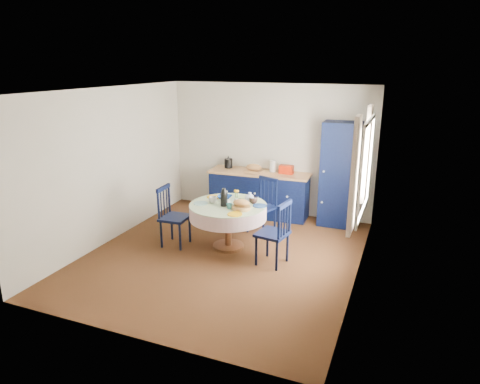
% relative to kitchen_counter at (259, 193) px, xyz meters
% --- Properties ---
extents(floor, '(4.50, 4.50, 0.00)m').
position_rel_kitchen_counter_xyz_m(floor, '(0.10, -1.96, -0.45)').
color(floor, black).
rests_on(floor, ground).
extents(ceiling, '(4.50, 4.50, 0.00)m').
position_rel_kitchen_counter_xyz_m(ceiling, '(0.10, -1.96, 2.05)').
color(ceiling, white).
rests_on(ceiling, wall_back).
extents(wall_back, '(4.00, 0.02, 2.50)m').
position_rel_kitchen_counter_xyz_m(wall_back, '(0.10, 0.29, 0.80)').
color(wall_back, beige).
rests_on(wall_back, floor).
extents(wall_left, '(0.02, 4.50, 2.50)m').
position_rel_kitchen_counter_xyz_m(wall_left, '(-1.90, -1.96, 0.80)').
color(wall_left, beige).
rests_on(wall_left, floor).
extents(wall_right, '(0.02, 4.50, 2.50)m').
position_rel_kitchen_counter_xyz_m(wall_right, '(2.10, -1.96, 0.80)').
color(wall_right, beige).
rests_on(wall_right, floor).
extents(window, '(0.10, 1.74, 1.45)m').
position_rel_kitchen_counter_xyz_m(window, '(2.06, -1.66, 1.08)').
color(window, white).
rests_on(window, wall_right).
extents(kitchen_counter, '(1.96, 0.68, 1.11)m').
position_rel_kitchen_counter_xyz_m(kitchen_counter, '(0.00, 0.00, 0.00)').
color(kitchen_counter, black).
rests_on(kitchen_counter, floor).
extents(pantry_cabinet, '(0.67, 0.50, 1.88)m').
position_rel_kitchen_counter_xyz_m(pantry_cabinet, '(1.50, 0.04, 0.49)').
color(pantry_cabinet, black).
rests_on(pantry_cabinet, floor).
extents(dining_table, '(1.21, 1.21, 1.01)m').
position_rel_kitchen_counter_xyz_m(dining_table, '(0.07, -1.66, 0.17)').
color(dining_table, '#562F18').
rests_on(dining_table, floor).
extents(chair_left, '(0.44, 0.46, 0.98)m').
position_rel_kitchen_counter_xyz_m(chair_left, '(-0.82, -1.87, 0.05)').
color(chair_left, black).
rests_on(chair_left, floor).
extents(chair_far, '(0.54, 0.53, 0.96)m').
position_rel_kitchen_counter_xyz_m(chair_far, '(0.35, -0.80, 0.04)').
color(chair_far, black).
rests_on(chair_far, floor).
extents(chair_right, '(0.48, 0.50, 0.98)m').
position_rel_kitchen_counter_xyz_m(chair_right, '(0.92, -1.94, 0.05)').
color(chair_right, black).
rests_on(chair_right, floor).
extents(mug_a, '(0.13, 0.13, 0.10)m').
position_rel_kitchen_counter_xyz_m(mug_a, '(-0.19, -1.68, 0.34)').
color(mug_a, silver).
rests_on(mug_a, dining_table).
extents(mug_b, '(0.09, 0.09, 0.08)m').
position_rel_kitchen_counter_xyz_m(mug_b, '(0.16, -1.84, 0.33)').
color(mug_b, teal).
rests_on(mug_b, dining_table).
extents(mug_c, '(0.13, 0.13, 0.10)m').
position_rel_kitchen_counter_xyz_m(mug_c, '(0.41, -1.47, 0.34)').
color(mug_c, black).
rests_on(mug_c, dining_table).
extents(mug_d, '(0.11, 0.11, 0.10)m').
position_rel_kitchen_counter_xyz_m(mug_d, '(-0.15, -1.31, 0.33)').
color(mug_d, silver).
rests_on(mug_d, dining_table).
extents(cobalt_bowl, '(0.23, 0.23, 0.06)m').
position_rel_kitchen_counter_xyz_m(cobalt_bowl, '(-0.10, -1.42, 0.31)').
color(cobalt_bowl, navy).
rests_on(cobalt_bowl, dining_table).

